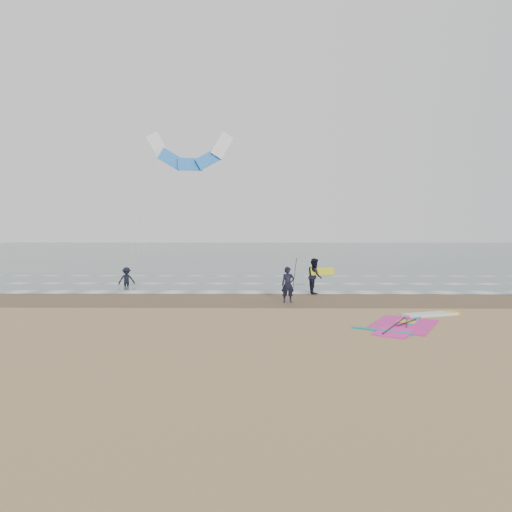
{
  "coord_description": "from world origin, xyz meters",
  "views": [
    {
      "loc": [
        -1.56,
        -16.28,
        3.55
      ],
      "look_at": [
        -1.79,
        5.0,
        2.2
      ],
      "focal_mm": 32.0,
      "sensor_mm": 36.0,
      "label": 1
    }
  ],
  "objects_px": {
    "surf_kite": "(190,155)",
    "person_walking": "(315,276)",
    "person_wading": "(126,274)",
    "windsurf_rig": "(412,322)",
    "person_standing": "(288,285)"
  },
  "relations": [
    {
      "from": "person_standing",
      "to": "surf_kite",
      "type": "distance_m",
      "value": 13.25
    },
    {
      "from": "person_walking",
      "to": "person_wading",
      "type": "distance_m",
      "value": 11.23
    },
    {
      "from": "person_walking",
      "to": "windsurf_rig",
      "type": "bearing_deg",
      "value": -160.53
    },
    {
      "from": "windsurf_rig",
      "to": "person_standing",
      "type": "height_order",
      "value": "person_standing"
    },
    {
      "from": "windsurf_rig",
      "to": "person_walking",
      "type": "xyz_separation_m",
      "value": [
        -2.78,
        7.35,
        0.92
      ]
    },
    {
      "from": "person_wading",
      "to": "windsurf_rig",
      "type": "bearing_deg",
      "value": -59.46
    },
    {
      "from": "surf_kite",
      "to": "person_wading",
      "type": "bearing_deg",
      "value": -132.8
    },
    {
      "from": "surf_kite",
      "to": "person_standing",
      "type": "bearing_deg",
      "value": -56.79
    },
    {
      "from": "person_walking",
      "to": "person_wading",
      "type": "height_order",
      "value": "person_walking"
    },
    {
      "from": "person_walking",
      "to": "person_wading",
      "type": "relative_size",
      "value": 1.26
    },
    {
      "from": "person_walking",
      "to": "surf_kite",
      "type": "bearing_deg",
      "value": 49.07
    },
    {
      "from": "person_wading",
      "to": "surf_kite",
      "type": "relative_size",
      "value": 0.17
    },
    {
      "from": "windsurf_rig",
      "to": "surf_kite",
      "type": "relative_size",
      "value": 0.55
    },
    {
      "from": "surf_kite",
      "to": "person_walking",
      "type": "bearing_deg",
      "value": -39.67
    },
    {
      "from": "person_walking",
      "to": "person_wading",
      "type": "bearing_deg",
      "value": 74.58
    }
  ]
}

